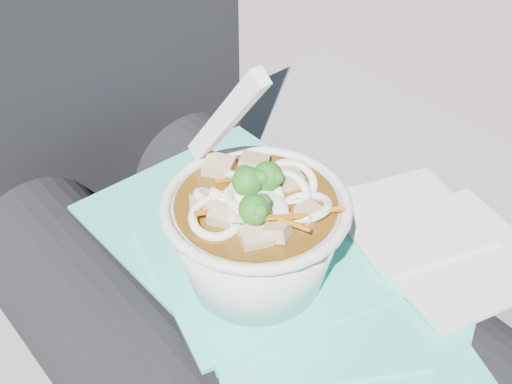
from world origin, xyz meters
TOP-DOWN VIEW (x-y plane):
  - lap at (0.00, 0.00)m, footprint 0.32×0.48m
  - person_body at (0.00, 0.09)m, footprint 0.34×0.94m
  - plastic_bag at (0.02, -0.02)m, footprint 0.25×0.38m
  - napkins at (0.14, -0.08)m, footprint 0.15×0.20m
  - udon_bowl at (-0.00, -0.02)m, footprint 0.15×0.15m

SIDE VIEW (x-z plane):
  - lap at x=0.00m, z-range 0.47..0.61m
  - person_body at x=0.00m, z-range 0.06..1.07m
  - plastic_bag at x=0.02m, z-range 0.61..0.62m
  - napkins at x=0.14m, z-range 0.62..0.63m
  - udon_bowl at x=0.00m, z-range 0.58..0.77m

